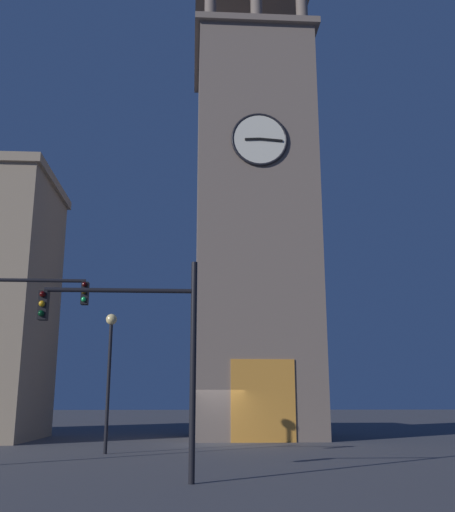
{
  "coord_description": "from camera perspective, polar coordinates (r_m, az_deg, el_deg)",
  "views": [
    {
      "loc": [
        1.39,
        28.34,
        2.01
      ],
      "look_at": [
        -0.63,
        -5.14,
        10.29
      ],
      "focal_mm": 41.03,
      "sensor_mm": 36.0,
      "label": 1
    }
  ],
  "objects": [
    {
      "name": "traffic_signal_near",
      "position": [
        20.42,
        -20.65,
        -6.78
      ],
      "size": [
        3.7,
        0.41,
        6.5
      ],
      "color": "black",
      "rests_on": "ground_plane"
    },
    {
      "name": "ground_plane",
      "position": [
        28.45,
        -0.68,
        -17.92
      ],
      "size": [
        200.0,
        200.0,
        0.0
      ],
      "primitive_type": "plane",
      "color": "#4C4C51"
    },
    {
      "name": "traffic_signal_mid",
      "position": [
        15.45,
        -8.37,
        -7.76
      ],
      "size": [
        4.1,
        0.41,
        5.61
      ],
      "color": "black",
      "rests_on": "ground_plane"
    },
    {
      "name": "clocktower",
      "position": [
        35.18,
        2.48,
        3.1
      ],
      "size": [
        7.28,
        8.48,
        30.71
      ],
      "color": "#75665B",
      "rests_on": "ground_plane"
    },
    {
      "name": "street_lamp",
      "position": [
        24.09,
        -11.41,
        -9.47
      ],
      "size": [
        0.44,
        0.44,
        5.4
      ],
      "color": "black",
      "rests_on": "ground_plane"
    }
  ]
}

